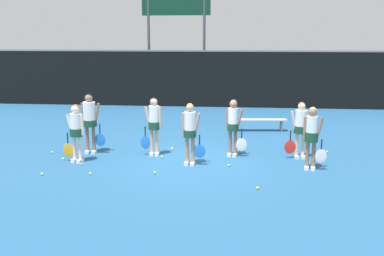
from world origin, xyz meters
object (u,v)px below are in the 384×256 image
at_px(player_0, 76,128).
at_px(player_3, 90,118).
at_px(tennis_ball_2, 82,164).
at_px(tennis_ball_8, 327,152).
at_px(bench_courtside, 258,121).
at_px(tennis_ball_7, 172,149).
at_px(player_5, 233,123).
at_px(tennis_ball_6, 229,165).
at_px(player_4, 154,122).
at_px(player_2, 312,133).
at_px(tennis_ball_9, 258,188).
at_px(tennis_ball_3, 155,173).
at_px(scoreboard, 176,9).
at_px(tennis_ball_5, 162,157).
at_px(tennis_ball_4, 42,174).
at_px(tennis_ball_0, 63,159).
at_px(player_6, 300,126).
at_px(tennis_ball_1, 90,174).
at_px(player_1, 190,129).
at_px(tennis_ball_10, 52,152).

bearing_deg(player_0, player_3, 96.35).
bearing_deg(tennis_ball_2, tennis_ball_8, 16.33).
xyz_separation_m(bench_courtside, tennis_ball_7, (-2.74, -3.08, -0.35)).
relative_size(player_5, tennis_ball_6, 24.86).
bearing_deg(tennis_ball_6, player_4, 156.57).
xyz_separation_m(player_2, tennis_ball_7, (-3.90, 1.67, -0.93)).
bearing_deg(tennis_ball_6, tennis_ball_2, -175.82).
bearing_deg(tennis_ball_9, tennis_ball_3, 160.24).
height_order(scoreboard, player_0, scoreboard).
bearing_deg(player_0, tennis_ball_2, -43.93).
xyz_separation_m(tennis_ball_3, tennis_ball_5, (-0.07, 1.51, -0.00)).
distance_m(scoreboard, tennis_ball_6, 13.02).
bearing_deg(scoreboard, player_4, -85.67).
bearing_deg(tennis_ball_2, tennis_ball_3, -15.00).
bearing_deg(tennis_ball_4, tennis_ball_0, 90.68).
relative_size(player_3, tennis_ball_9, 25.32).
relative_size(tennis_ball_3, tennis_ball_8, 0.95).
relative_size(scoreboard, tennis_ball_9, 86.83).
height_order(player_3, player_6, player_3).
distance_m(tennis_ball_0, tennis_ball_1, 1.75).
xyz_separation_m(tennis_ball_1, tennis_ball_5, (1.53, 1.76, 0.00)).
bearing_deg(player_6, player_1, -169.15).
height_order(player_0, player_6, player_6).
xyz_separation_m(tennis_ball_2, tennis_ball_7, (2.18, 1.93, 0.00)).
distance_m(player_1, tennis_ball_2, 3.08).
xyz_separation_m(tennis_ball_2, tennis_ball_4, (-0.69, -0.96, 0.00)).
bearing_deg(tennis_ball_0, tennis_ball_7, 27.02).
bearing_deg(tennis_ball_4, tennis_ball_9, -5.50).
height_order(player_0, player_3, player_3).
height_order(player_0, tennis_ball_5, player_0).
distance_m(player_0, tennis_ball_10, 1.62).
height_order(tennis_ball_1, tennis_ball_9, tennis_ball_9).
xyz_separation_m(player_0, tennis_ball_0, (-0.47, 0.12, -0.92)).
height_order(player_3, tennis_ball_3, player_3).
bearing_deg(player_4, player_1, -38.25).
height_order(player_5, tennis_ball_2, player_5).
relative_size(scoreboard, tennis_ball_3, 89.85).
bearing_deg(player_5, tennis_ball_7, 175.47).
height_order(player_5, tennis_ball_0, player_5).
height_order(bench_courtside, tennis_ball_0, bench_courtside).
distance_m(tennis_ball_3, tennis_ball_4, 2.82).
bearing_deg(player_6, player_4, 174.23).
xyz_separation_m(player_0, tennis_ball_1, (0.74, -1.14, -0.92)).
bearing_deg(tennis_ball_4, player_5, 26.50).
xyz_separation_m(player_3, tennis_ball_2, (0.16, -1.30, -1.04)).
bearing_deg(tennis_ball_6, tennis_ball_10, 171.01).
distance_m(player_1, tennis_ball_5, 1.42).
bearing_deg(tennis_ball_10, player_5, 2.93).
bearing_deg(tennis_ball_8, tennis_ball_5, -167.55).
distance_m(tennis_ball_1, tennis_ball_10, 2.65).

